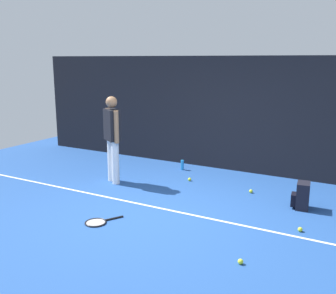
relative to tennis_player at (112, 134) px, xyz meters
name	(u,v)px	position (x,y,z in m)	size (l,w,h in m)	color
ground_plane	(156,213)	(1.57, -0.99, -0.97)	(12.00, 12.00, 0.00)	#234C93
back_fence	(227,114)	(1.57, 2.01, 0.26)	(10.00, 0.10, 2.46)	black
court_line	(163,209)	(1.57, -0.78, -0.96)	(9.00, 0.05, 0.00)	white
tennis_player	(112,134)	(0.00, 0.00, 0.00)	(0.46, 0.40, 1.70)	white
tennis_racket	(97,222)	(1.00, -1.75, -0.95)	(0.45, 0.62, 0.03)	black
backpack	(302,196)	(3.54, 0.35, -0.76)	(0.31, 0.33, 0.44)	black
tennis_ball_near_player	(300,229)	(3.71, -0.58, -0.93)	(0.07, 0.07, 0.07)	#CCE033
tennis_ball_by_fence	(241,262)	(3.27, -1.87, -0.93)	(0.07, 0.07, 0.07)	#CCE033
tennis_ball_mid_court	(190,179)	(1.29, 0.80, -0.93)	(0.07, 0.07, 0.07)	#CCE033
tennis_ball_far_left	(251,191)	(2.59, 0.69, -0.93)	(0.07, 0.07, 0.07)	#CCE033
water_bottle	(182,165)	(0.78, 1.46, -0.86)	(0.07, 0.07, 0.22)	#268CD8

